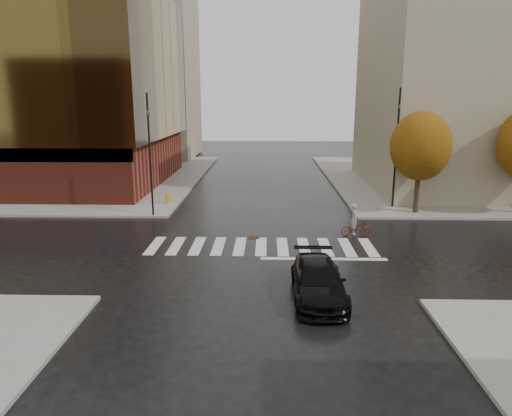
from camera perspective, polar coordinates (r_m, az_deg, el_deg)
The scene contains 14 objects.
ground at distance 23.05m, azimuth 0.63°, elevation -5.22°, with size 120.00×120.00×0.00m, color black.
sidewalk_nw at distance 48.39m, azimuth -24.73°, elevation 3.58°, with size 30.00×30.00×0.15m, color gray.
sidewalk_ne at distance 48.13m, azimuth 26.96°, elevation 3.30°, with size 30.00×30.00×0.15m, color gray.
crosswalk at distance 23.53m, azimuth 0.64°, elevation -4.82°, with size 12.00×3.00×0.01m, color silver.
office_glass at distance 45.64m, azimuth -28.60°, elevation 13.04°, with size 27.00×19.00×16.00m.
building_ne_tan at distance 42.30m, azimuth 25.59°, elevation 14.63°, with size 16.00×16.00×18.00m, color tan.
building_nw_far at distance 61.10m, azimuth -14.57°, elevation 15.70°, with size 14.00×12.00×20.00m, color tan.
tree_ne_a at distance 30.93m, azimuth 19.88°, elevation 7.26°, with size 3.80×3.80×6.50m.
sedan at distance 17.65m, azimuth 7.78°, elevation -9.01°, with size 1.92×4.73×1.37m, color black.
cyclist at distance 25.72m, azimuth 12.28°, elevation -2.09°, with size 1.62×0.64×1.82m.
traffic_light_nw at distance 29.21m, azimuth -13.17°, elevation 7.49°, with size 0.24×0.22×7.60m.
traffic_light_ne at distance 32.12m, azimuth 17.20°, elevation 8.22°, with size 0.19×0.22×7.96m.
fire_hydrant at distance 32.97m, azimuth -11.02°, elevation 1.36°, with size 0.29×0.29×0.81m.
manhole at distance 24.96m, azimuth -0.34°, elevation -3.72°, with size 0.67×0.67×0.01m, color #432818.
Camera 1 is at (0.31, -21.82, 7.42)m, focal length 32.00 mm.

